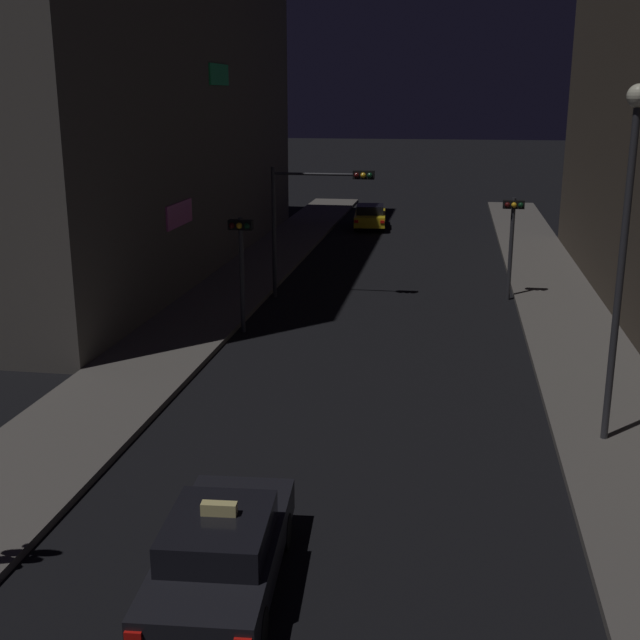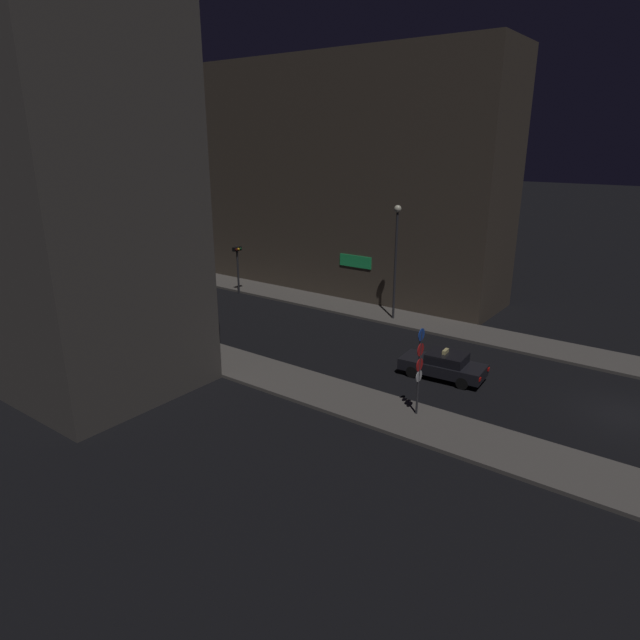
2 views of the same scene
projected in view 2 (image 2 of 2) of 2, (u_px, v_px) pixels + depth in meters
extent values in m
plane|color=black|center=(626.00, 415.00, 25.28)|extent=(300.00, 300.00, 0.00)
cube|color=#5B5651|center=(132.00, 331.00, 36.23)|extent=(3.26, 60.45, 0.17)
cube|color=#5B5651|center=(263.00, 290.00, 46.09)|extent=(3.26, 60.45, 0.17)
cube|color=#D859B2|center=(115.00, 290.00, 33.35)|extent=(0.08, 2.80, 0.90)
cube|color=#26CC66|center=(50.00, 196.00, 35.09)|extent=(0.08, 2.80, 0.90)
cube|color=#473D33|center=(312.00, 177.00, 46.16)|extent=(6.52, 33.07, 18.23)
cube|color=#26CC66|center=(355.00, 261.00, 41.73)|extent=(0.08, 2.80, 0.90)
cube|color=black|center=(442.00, 367.00, 29.08)|extent=(2.11, 4.52, 0.60)
cube|color=black|center=(447.00, 358.00, 28.81)|extent=(1.72, 2.09, 0.50)
cube|color=red|center=(480.00, 379.00, 27.32)|extent=(0.24, 0.08, 0.16)
cube|color=red|center=(489.00, 369.00, 28.53)|extent=(0.24, 0.08, 0.16)
cylinder|color=black|center=(412.00, 372.00, 29.23)|extent=(0.27, 0.65, 0.64)
cylinder|color=black|center=(424.00, 362.00, 30.51)|extent=(0.27, 0.65, 0.64)
cylinder|color=black|center=(462.00, 383.00, 27.84)|extent=(0.27, 0.65, 0.64)
cylinder|color=black|center=(472.00, 372.00, 29.13)|extent=(0.27, 0.65, 0.64)
cube|color=#F4E08C|center=(445.00, 351.00, 28.75)|extent=(0.57, 0.22, 0.20)
cube|color=yellow|center=(46.00, 275.00, 49.00)|extent=(2.16, 4.54, 0.60)
cube|color=black|center=(46.00, 269.00, 48.73)|extent=(1.74, 2.11, 0.50)
cube|color=red|center=(53.00, 278.00, 47.26)|extent=(0.24, 0.08, 0.16)
cube|color=red|center=(69.00, 275.00, 48.48)|extent=(0.24, 0.08, 0.16)
cylinder|color=black|center=(29.00, 278.00, 49.13)|extent=(0.27, 0.66, 0.64)
cylinder|color=black|center=(45.00, 274.00, 50.42)|extent=(0.27, 0.66, 0.64)
cylinder|color=black|center=(47.00, 282.00, 47.77)|extent=(0.27, 0.66, 0.64)
cylinder|color=black|center=(64.00, 278.00, 49.07)|extent=(0.27, 0.66, 0.64)
cylinder|color=#2D2D33|center=(153.00, 289.00, 36.80)|extent=(0.16, 0.16, 5.12)
cylinder|color=#2D2D33|center=(171.00, 251.00, 37.42)|extent=(3.48, 0.10, 0.10)
cube|color=black|center=(191.00, 247.00, 38.75)|extent=(0.80, 0.28, 0.32)
sphere|color=#3F0C0C|center=(190.00, 248.00, 38.46)|extent=(0.20, 0.20, 0.20)
sphere|color=yellow|center=(192.00, 247.00, 38.65)|extent=(0.20, 0.20, 0.20)
sphere|color=#0C3319|center=(195.00, 247.00, 38.84)|extent=(0.20, 0.20, 0.20)
cylinder|color=#2D2D33|center=(205.00, 310.00, 34.19)|extent=(0.16, 0.16, 3.91)
cube|color=black|center=(203.00, 284.00, 33.66)|extent=(0.80, 0.28, 0.32)
sphere|color=#3F0C0C|center=(202.00, 285.00, 33.37)|extent=(0.20, 0.20, 0.20)
sphere|color=yellow|center=(205.00, 284.00, 33.56)|extent=(0.20, 0.20, 0.20)
sphere|color=#0C3319|center=(208.00, 283.00, 33.75)|extent=(0.20, 0.20, 0.20)
cylinder|color=#2D2D33|center=(238.00, 270.00, 44.59)|extent=(0.16, 0.16, 3.99)
cube|color=black|center=(237.00, 249.00, 44.04)|extent=(0.80, 0.28, 0.32)
sphere|color=#3F0C0C|center=(236.00, 250.00, 43.75)|extent=(0.20, 0.20, 0.20)
sphere|color=yellow|center=(239.00, 249.00, 43.94)|extent=(0.20, 0.20, 0.20)
sphere|color=#0C3319|center=(241.00, 249.00, 44.13)|extent=(0.20, 0.20, 0.20)
cylinder|color=#2D2D33|center=(419.00, 373.00, 24.46)|extent=(0.10, 0.10, 3.98)
cylinder|color=blue|center=(421.00, 335.00, 23.87)|extent=(0.57, 0.03, 0.57)
cylinder|color=red|center=(421.00, 350.00, 24.09)|extent=(0.60, 0.03, 0.60)
cylinder|color=red|center=(420.00, 365.00, 24.31)|extent=(0.61, 0.03, 0.61)
cylinder|color=white|center=(419.00, 376.00, 24.48)|extent=(0.55, 0.03, 0.55)
cylinder|color=#2D2D33|center=(395.00, 267.00, 37.37)|extent=(0.16, 0.16, 7.33)
sphere|color=#EAE5C6|center=(398.00, 209.00, 36.15)|extent=(0.49, 0.49, 0.49)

